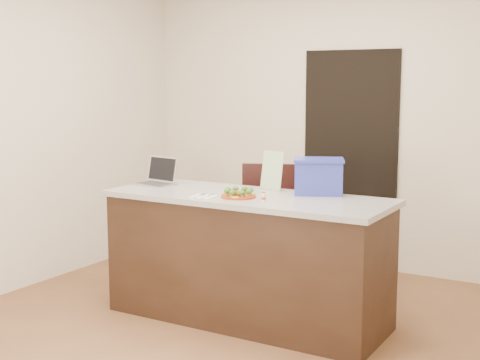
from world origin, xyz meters
The scene contains 16 objects.
ground centered at (0.00, 0.00, 0.00)m, with size 4.00×4.00×0.00m, color brown.
room_shell centered at (0.00, 0.00, 1.62)m, with size 4.00×4.00×4.00m.
doorway centered at (0.10, 1.98, 1.00)m, with size 0.90×0.02×2.00m, color black.
island centered at (0.00, 0.25, 0.46)m, with size 2.06×0.76×0.92m.
plate centered at (0.00, 0.13, 0.93)m, with size 0.24×0.24×0.02m.
meatballs centered at (0.00, 0.13, 0.95)m, with size 0.08×0.09×0.04m.
broccoli centered at (0.00, 0.13, 0.97)m, with size 0.21×0.21×0.04m.
pepper_rings centered at (0.00, 0.13, 0.94)m, with size 0.22×0.22×0.01m.
napkin centered at (-0.22, 0.02, 0.92)m, with size 0.15×0.15×0.01m, color silver.
fork centered at (-0.24, 0.03, 0.93)m, with size 0.04×0.16×0.00m.
knife centered at (-0.19, 0.01, 0.93)m, with size 0.02×0.18×0.01m.
yogurt_bottle centered at (0.22, 0.08, 0.95)m, with size 0.03×0.03×0.07m.
laptop centered at (-0.84, 0.33, 0.98)m, with size 0.33×0.29×0.22m.
leaflet centered at (0.05, 0.54, 1.06)m, with size 0.20×0.00×0.29m, color silver.
blue_box centered at (0.42, 0.54, 1.05)m, with size 0.43×0.38×0.26m.
chair centered at (-0.26, 0.97, 0.59)m, with size 0.61×0.62×1.04m.
Camera 1 is at (2.31, -3.80, 1.72)m, focal length 50.00 mm.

